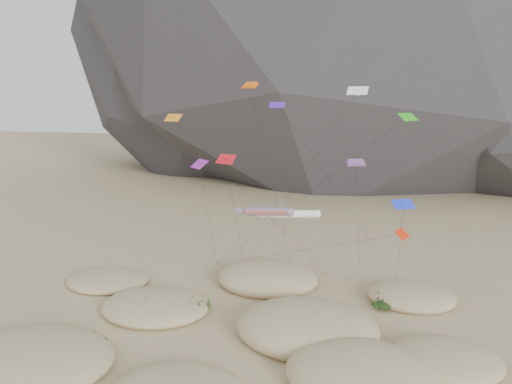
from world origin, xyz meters
TOP-DOWN VIEW (x-y plane):
  - ground at (0.00, 0.00)m, footprint 500.00×500.00m
  - dunes at (-1.64, 2.92)m, footprint 51.69×37.29m
  - dune_grass at (-0.78, 3.37)m, footprint 40.78×29.33m
  - kite_stakes at (1.34, 23.56)m, footprint 25.83×5.46m
  - rainbow_tube_kite at (-1.09, 10.29)m, footprint 10.75×13.75m
  - white_tube_kite at (1.45, 12.57)m, footprint 9.00×13.34m
  - orange_parafoil at (-4.61, 17.49)m, footprint 5.85×7.25m
  - multi_parafoil at (8.71, 15.06)m, footprint 2.36×13.77m
  - delta_kites at (2.86, 11.52)m, footprint 29.67×15.70m

SIDE VIEW (x-z plane):
  - ground at x=0.00m, z-range 0.00..0.00m
  - kite_stakes at x=1.34m, z-range 0.00..0.30m
  - dunes at x=-1.64m, z-range -1.42..2.95m
  - dune_grass at x=-0.78m, z-range 0.08..1.62m
  - white_tube_kite at x=1.45m, z-range 5.02..16.55m
  - rainbow_tube_kite at x=-1.09m, z-range 5.34..17.65m
  - multi_parafoil at x=8.71m, z-range 7.99..25.25m
  - delta_kites at x=2.86m, z-range 5.03..30.54m
  - orange_parafoil at x=-4.61m, z-range 12.31..38.57m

